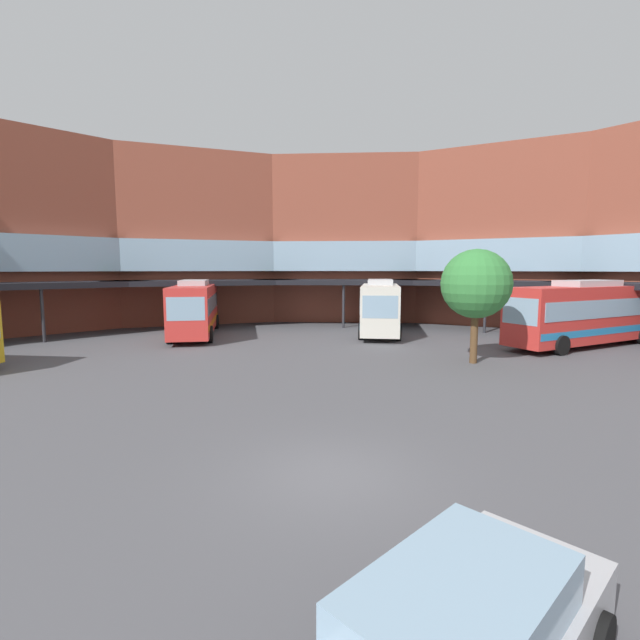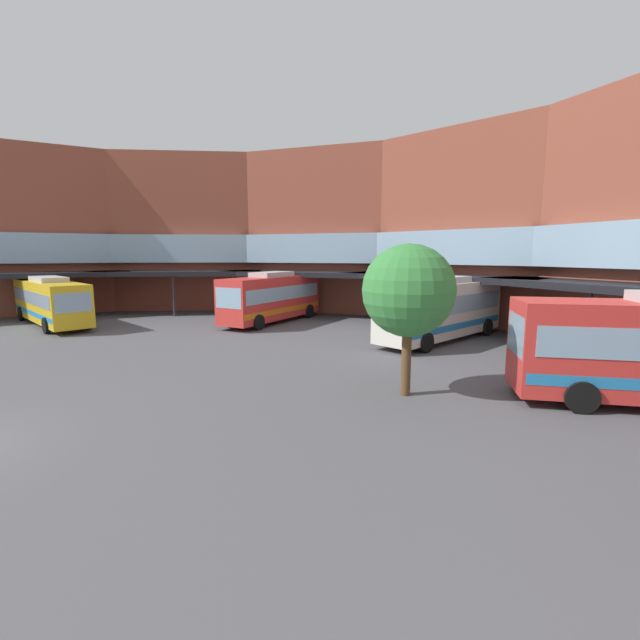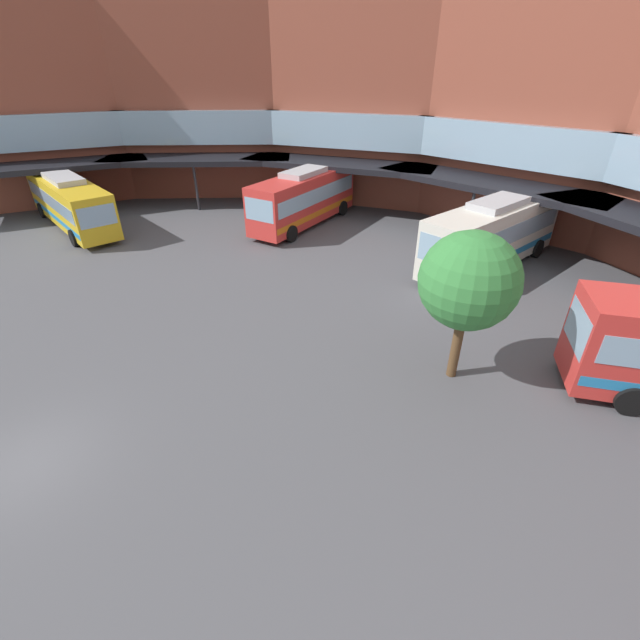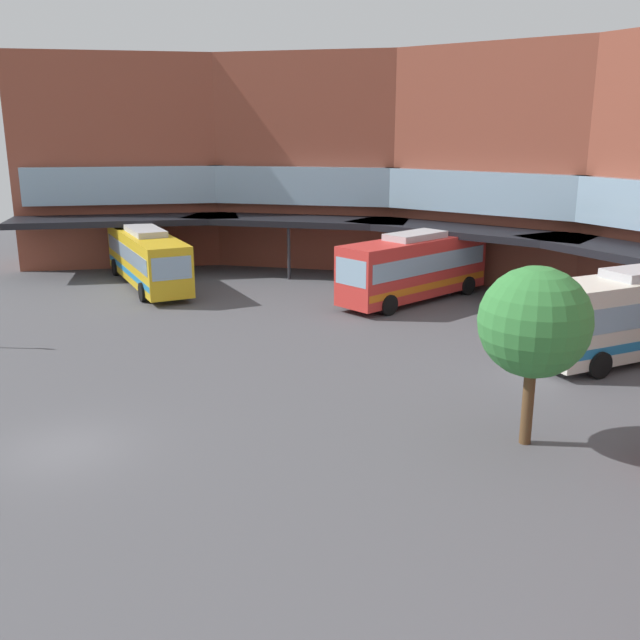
{
  "view_description": "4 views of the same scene",
  "coord_description": "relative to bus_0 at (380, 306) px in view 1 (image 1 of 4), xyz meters",
  "views": [
    {
      "loc": [
        0.39,
        -9.84,
        4.7
      ],
      "look_at": [
        -0.88,
        10.25,
        2.4
      ],
      "focal_mm": 25.3,
      "sensor_mm": 36.0,
      "label": 1
    },
    {
      "loc": [
        14.88,
        -0.98,
        5.28
      ],
      "look_at": [
        1.86,
        13.2,
        2.32
      ],
      "focal_mm": 24.2,
      "sensor_mm": 36.0,
      "label": 2
    },
    {
      "loc": [
        12.44,
        -0.1,
        10.27
      ],
      "look_at": [
        2.32,
        9.99,
        1.77
      ],
      "focal_mm": 24.33,
      "sensor_mm": 36.0,
      "label": 3
    },
    {
      "loc": [
        21.37,
        -2.95,
        9.66
      ],
      "look_at": [
        0.31,
        8.91,
        3.02
      ],
      "focal_mm": 39.83,
      "sensor_mm": 36.0,
      "label": 4
    }
  ],
  "objects": [
    {
      "name": "plaza_tree",
      "position": [
        3.94,
        -10.53,
        1.95
      ],
      "size": [
        3.41,
        3.41,
        5.66
      ],
      "color": "brown",
      "rests_on": "ground"
    },
    {
      "name": "bus_3",
      "position": [
        12.03,
        -5.05,
        0.05
      ],
      "size": [
        11.39,
        8.27,
        4.01
      ],
      "rotation": [
        0.0,
        0.0,
        3.69
      ],
      "color": "red",
      "rests_on": "ground"
    },
    {
      "name": "ground_plane",
      "position": [
        -2.7,
        -23.28,
        -1.98
      ],
      "size": [
        114.91,
        114.91,
        0.0
      ],
      "primitive_type": "plane",
      "color": "#515156"
    },
    {
      "name": "bus_0",
      "position": [
        0.0,
        0.0,
        0.0
      ],
      "size": [
        3.33,
        10.64,
        3.91
      ],
      "rotation": [
        0.0,
        0.0,
        4.65
      ],
      "color": "silver",
      "rests_on": "ground"
    },
    {
      "name": "station_building",
      "position": [
        -2.7,
        -0.99,
        4.96
      ],
      "size": [
        71.87,
        34.2,
        14.39
      ],
      "color": "brown",
      "rests_on": "ground"
    },
    {
      "name": "bus_4",
      "position": [
        -13.07,
        -2.26,
        -0.0
      ],
      "size": [
        4.77,
        10.46,
        3.91
      ],
      "rotation": [
        0.0,
        0.0,
        4.94
      ],
      "color": "red",
      "rests_on": "ground"
    },
    {
      "name": "parked_car",
      "position": [
        -1.01,
        -28.59,
        -1.24
      ],
      "size": [
        4.28,
        4.48,
        1.53
      ],
      "rotation": [
        0.0,
        0.0,
        0.84
      ],
      "color": "#B7B7BC",
      "rests_on": "ground"
    }
  ]
}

